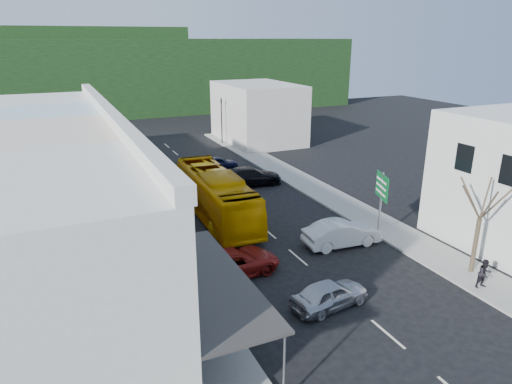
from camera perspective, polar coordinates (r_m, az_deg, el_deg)
name	(u,v)px	position (r m, az deg, el deg)	size (l,w,h in m)	color
ground	(298,257)	(27.14, 5.26, -8.14)	(120.00, 120.00, 0.00)	black
sidewalk_left	(137,218)	(33.60, -14.64, -3.12)	(3.00, 52.00, 0.15)	gray
sidewalk_right	(318,190)	(38.63, 7.73, 0.22)	(3.00, 52.00, 0.15)	gray
shopfront_row	(56,196)	(27.25, -23.77, -0.50)	(8.25, 30.00, 8.00)	beige
distant_block_left	(56,137)	(48.85, -23.75, 6.27)	(8.00, 10.00, 6.00)	#B7B2A8
distant_block_right	(258,113)	(56.65, 0.19, 9.88)	(8.00, 12.00, 7.00)	#B7B2A8
hillside	(111,70)	(86.90, -17.67, 14.28)	(80.00, 26.00, 14.00)	black
bus	(216,196)	(32.50, -5.05, -0.53)	(2.50, 11.60, 3.10)	#E49A00
car_silver	(330,294)	(22.46, 9.20, -12.44)	(1.80, 4.40, 1.40)	#B6B6BB
car_white	(342,235)	(28.73, 10.64, -5.28)	(1.80, 4.40, 1.40)	silver
car_red	(234,263)	(24.95, -2.80, -8.82)	(1.90, 4.60, 1.40)	maroon
car_black_near	(250,178)	(39.62, -0.73, 1.82)	(1.84, 4.50, 1.40)	black
car_navy_mid	(217,163)	(44.31, -4.91, 3.59)	(1.80, 4.40, 1.40)	black
car_black_far	(168,170)	(42.75, -10.96, 2.75)	(1.80, 4.40, 1.40)	black
pedestrian_left	(158,244)	(26.94, -12.16, -6.36)	(0.60, 0.40, 1.70)	black
pedestrian_right	(485,272)	(26.07, 26.69, -8.96)	(0.70, 0.44, 1.70)	black
direction_sign	(380,207)	(29.46, 15.25, -1.80)	(0.89, 1.97, 4.46)	#085422
street_tree	(480,219)	(26.66, 26.16, -3.04)	(2.42, 2.42, 6.45)	#382C1F
traffic_signal	(222,121)	(55.10, -4.31, 8.81)	(0.78, 1.20, 5.55)	black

